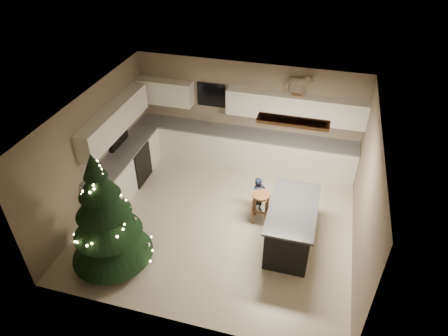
{
  "coord_description": "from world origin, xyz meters",
  "views": [
    {
      "loc": [
        1.74,
        -6.04,
        5.91
      ],
      "look_at": [
        0.0,
        0.35,
        1.15
      ],
      "focal_mm": 32.0,
      "sensor_mm": 36.0,
      "label": 1
    }
  ],
  "objects": [
    {
      "name": "ground_plane",
      "position": [
        0.0,
        0.0,
        0.0
      ],
      "size": [
        5.5,
        5.5,
        0.0
      ],
      "primitive_type": "plane",
      "color": "beige"
    },
    {
      "name": "room_shell",
      "position": [
        0.02,
        0.0,
        1.75
      ],
      "size": [
        5.52,
        5.02,
        2.61
      ],
      "color": "gray",
      "rests_on": "ground_plane"
    },
    {
      "name": "cabinetry",
      "position": [
        -0.91,
        1.65,
        0.76
      ],
      "size": [
        5.5,
        3.2,
        2.0
      ],
      "color": "white",
      "rests_on": "ground_plane"
    },
    {
      "name": "island",
      "position": [
        1.51,
        -0.26,
        0.48
      ],
      "size": [
        0.9,
        1.7,
        0.95
      ],
      "color": "black",
      "rests_on": "ground_plane"
    },
    {
      "name": "bar_stool",
      "position": [
        0.82,
        0.24,
        0.54
      ],
      "size": [
        0.38,
        0.38,
        0.72
      ],
      "rotation": [
        0.0,
        0.0,
        -0.23
      ],
      "color": "brown",
      "rests_on": "ground_plane"
    },
    {
      "name": "christmas_tree",
      "position": [
        -1.63,
        -1.6,
        1.01
      ],
      "size": [
        1.54,
        1.49,
        2.47
      ],
      "rotation": [
        0.0,
        0.0,
        -0.15
      ],
      "color": "#3F2816",
      "rests_on": "ground_plane"
    },
    {
      "name": "toddler",
      "position": [
        0.72,
        0.52,
        0.44
      ],
      "size": [
        0.37,
        0.38,
        0.88
      ],
      "primitive_type": "imported",
      "rotation": [
        0.0,
        0.0,
        0.82
      ],
      "color": "black",
      "rests_on": "ground_plane"
    },
    {
      "name": "rocking_horse",
      "position": [
        1.17,
        2.33,
        2.27
      ],
      "size": [
        0.63,
        0.34,
        0.53
      ],
      "rotation": [
        0.0,
        0.0,
        1.68
      ],
      "color": "brown",
      "rests_on": "cabinetry"
    }
  ]
}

